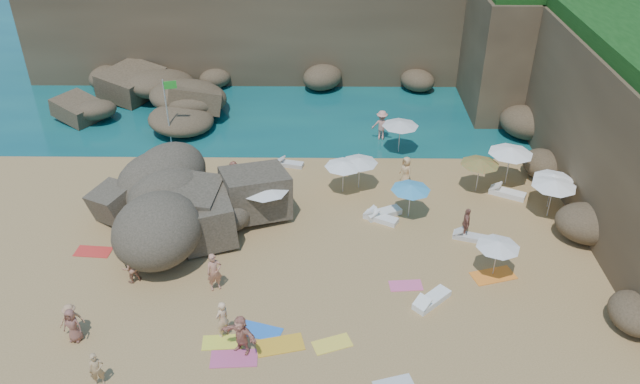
{
  "coord_description": "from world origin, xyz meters",
  "views": [
    {
      "loc": [
        2.27,
        -22.79,
        18.3
      ],
      "look_at": [
        2.0,
        3.0,
        2.0
      ],
      "focal_mm": 35.0,
      "sensor_mm": 36.0,
      "label": 1
    }
  ],
  "objects_px": {
    "rock_outcrop": "(185,231)",
    "person_stand_0": "(97,370)",
    "person_stand_5": "(234,175)",
    "parasol_1": "(400,123)",
    "person_stand_4": "(406,171)",
    "person_stand_6": "(222,319)",
    "person_stand_3": "(466,223)",
    "parasol_0": "(343,164)",
    "parasol_2": "(360,160)",
    "lounger_0": "(290,164)",
    "person_stand_2": "(382,125)",
    "flag_pole": "(168,103)",
    "person_stand_1": "(130,268)"
  },
  "relations": [
    {
      "from": "flag_pole",
      "to": "parasol_1",
      "type": "relative_size",
      "value": 1.93
    },
    {
      "from": "person_stand_2",
      "to": "person_stand_5",
      "type": "distance_m",
      "value": 10.46
    },
    {
      "from": "person_stand_3",
      "to": "person_stand_4",
      "type": "relative_size",
      "value": 0.94
    },
    {
      "from": "parasol_0",
      "to": "person_stand_4",
      "type": "height_order",
      "value": "parasol_0"
    },
    {
      "from": "person_stand_1",
      "to": "person_stand_6",
      "type": "distance_m",
      "value": 5.61
    },
    {
      "from": "person_stand_0",
      "to": "person_stand_6",
      "type": "bearing_deg",
      "value": 11.04
    },
    {
      "from": "person_stand_5",
      "to": "parasol_1",
      "type": "bearing_deg",
      "value": 5.25
    },
    {
      "from": "person_stand_3",
      "to": "person_stand_5",
      "type": "bearing_deg",
      "value": 74.01
    },
    {
      "from": "flag_pole",
      "to": "person_stand_0",
      "type": "relative_size",
      "value": 2.85
    },
    {
      "from": "parasol_0",
      "to": "parasol_1",
      "type": "relative_size",
      "value": 0.92
    },
    {
      "from": "parasol_0",
      "to": "person_stand_5",
      "type": "bearing_deg",
      "value": 177.6
    },
    {
      "from": "person_stand_4",
      "to": "person_stand_6",
      "type": "distance_m",
      "value": 14.48
    },
    {
      "from": "rock_outcrop",
      "to": "lounger_0",
      "type": "relative_size",
      "value": 4.93
    },
    {
      "from": "person_stand_2",
      "to": "parasol_0",
      "type": "bearing_deg",
      "value": 77.69
    },
    {
      "from": "parasol_0",
      "to": "rock_outcrop",
      "type": "bearing_deg",
      "value": -154.71
    },
    {
      "from": "person_stand_1",
      "to": "person_stand_2",
      "type": "relative_size",
      "value": 0.79
    },
    {
      "from": "lounger_0",
      "to": "person_stand_5",
      "type": "relative_size",
      "value": 0.93
    },
    {
      "from": "person_stand_1",
      "to": "person_stand_4",
      "type": "distance_m",
      "value": 15.55
    },
    {
      "from": "parasol_2",
      "to": "lounger_0",
      "type": "bearing_deg",
      "value": 148.71
    },
    {
      "from": "person_stand_5",
      "to": "person_stand_0",
      "type": "bearing_deg",
      "value": -123.21
    },
    {
      "from": "flag_pole",
      "to": "person_stand_1",
      "type": "bearing_deg",
      "value": -85.92
    },
    {
      "from": "parasol_1",
      "to": "person_stand_6",
      "type": "relative_size",
      "value": 1.28
    },
    {
      "from": "lounger_0",
      "to": "person_stand_1",
      "type": "relative_size",
      "value": 1.04
    },
    {
      "from": "lounger_0",
      "to": "person_stand_5",
      "type": "bearing_deg",
      "value": -124.48
    },
    {
      "from": "parasol_0",
      "to": "parasol_1",
      "type": "height_order",
      "value": "parasol_1"
    },
    {
      "from": "person_stand_1",
      "to": "person_stand_2",
      "type": "xyz_separation_m",
      "value": [
        12.12,
        13.93,
        0.2
      ]
    },
    {
      "from": "person_stand_0",
      "to": "parasol_2",
      "type": "bearing_deg",
      "value": 34.11
    },
    {
      "from": "person_stand_6",
      "to": "lounger_0",
      "type": "bearing_deg",
      "value": -148.52
    },
    {
      "from": "parasol_1",
      "to": "person_stand_3",
      "type": "bearing_deg",
      "value": -74.44
    },
    {
      "from": "rock_outcrop",
      "to": "person_stand_0",
      "type": "distance_m",
      "value": 9.75
    },
    {
      "from": "person_stand_4",
      "to": "person_stand_6",
      "type": "relative_size",
      "value": 1.0
    },
    {
      "from": "parasol_0",
      "to": "person_stand_3",
      "type": "height_order",
      "value": "parasol_0"
    },
    {
      "from": "lounger_0",
      "to": "person_stand_4",
      "type": "bearing_deg",
      "value": -3.06
    },
    {
      "from": "person_stand_6",
      "to": "parasol_2",
      "type": "bearing_deg",
      "value": -167.94
    },
    {
      "from": "flag_pole",
      "to": "parasol_2",
      "type": "xyz_separation_m",
      "value": [
        11.39,
        -5.18,
        -0.97
      ]
    },
    {
      "from": "person_stand_2",
      "to": "person_stand_3",
      "type": "distance_m",
      "value": 10.92
    },
    {
      "from": "lounger_0",
      "to": "person_stand_6",
      "type": "xyz_separation_m",
      "value": [
        -1.95,
        -13.71,
        0.74
      ]
    },
    {
      "from": "person_stand_3",
      "to": "person_stand_5",
      "type": "xyz_separation_m",
      "value": [
        -11.89,
        4.32,
        0.05
      ]
    },
    {
      "from": "parasol_0",
      "to": "lounger_0",
      "type": "distance_m",
      "value": 4.47
    },
    {
      "from": "lounger_0",
      "to": "person_stand_5",
      "type": "xyz_separation_m",
      "value": [
        -2.9,
        -2.57,
        0.74
      ]
    },
    {
      "from": "person_stand_2",
      "to": "person_stand_5",
      "type": "relative_size",
      "value": 1.13
    },
    {
      "from": "rock_outcrop",
      "to": "person_stand_2",
      "type": "xyz_separation_m",
      "value": [
        10.52,
        10.08,
        0.97
      ]
    },
    {
      "from": "flag_pole",
      "to": "person_stand_0",
      "type": "height_order",
      "value": "flag_pole"
    },
    {
      "from": "flag_pole",
      "to": "parasol_2",
      "type": "bearing_deg",
      "value": -24.44
    },
    {
      "from": "parasol_1",
      "to": "person_stand_4",
      "type": "bearing_deg",
      "value": -90.02
    },
    {
      "from": "person_stand_1",
      "to": "person_stand_3",
      "type": "xyz_separation_m",
      "value": [
        15.49,
        3.54,
        0.03
      ]
    },
    {
      "from": "lounger_0",
      "to": "flag_pole",
      "type": "bearing_deg",
      "value": 173.44
    },
    {
      "from": "person_stand_2",
      "to": "person_stand_6",
      "type": "distance_m",
      "value": 18.8
    },
    {
      "from": "person_stand_3",
      "to": "parasol_0",
      "type": "bearing_deg",
      "value": 59.53
    },
    {
      "from": "parasol_2",
      "to": "parasol_1",
      "type": "bearing_deg",
      "value": 58.22
    }
  ]
}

